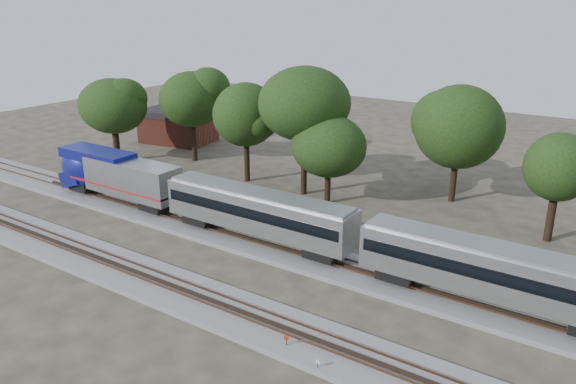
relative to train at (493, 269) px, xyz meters
The scene contains 15 objects.
ground 17.25m from the train, 159.25° to the right, with size 160.00×160.00×0.00m, color #383328.
track_far 16.14m from the train, behind, with size 160.00×5.00×0.73m.
track_near 18.98m from the train, 147.72° to the right, with size 160.00×5.00×0.73m.
train is the anchor object (origin of this frame).
switch_stand_red 14.80m from the train, 128.57° to the right, with size 0.34×0.13×1.08m.
switch_stand_white 14.03m from the train, 117.48° to the right, with size 0.29×0.05×0.91m.
switch_lever 15.12m from the train, 130.73° to the right, with size 0.50×0.30×0.30m, color #512D19.
brick_building 56.86m from the train, 155.89° to the left, with size 11.05×8.59×4.83m.
tree_0 52.34m from the train, 167.89° to the left, with size 7.46×7.46×10.51m.
tree_1 46.33m from the train, 158.48° to the left, with size 8.27×8.27×11.66m.
tree_2 34.95m from the train, 156.33° to the left, with size 8.04×8.04×11.33m.
tree_3 28.27m from the train, 149.90° to the left, with size 10.16×10.16×14.32m.
tree_4 23.98m from the train, 147.77° to the left, with size 6.28×6.28×8.85m.
tree_5 23.14m from the train, 114.61° to the left, with size 8.16×8.16×11.50m.
tree_6 15.73m from the train, 86.12° to the left, with size 6.95×6.95×9.80m.
Camera 1 is at (23.21, -29.74, 20.66)m, focal length 35.00 mm.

